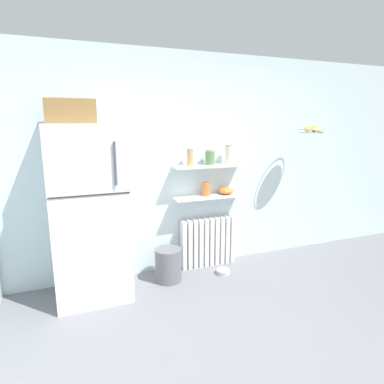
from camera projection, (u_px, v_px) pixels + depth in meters
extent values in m
plane|color=slate|center=(258.00, 331.00, 2.84)|extent=(7.04, 7.04, 0.00)
cube|color=silver|center=(194.00, 164.00, 3.98)|extent=(7.04, 0.10, 2.60)
cube|color=silver|center=(90.00, 214.00, 3.27)|extent=(0.73, 0.65, 1.79)
cube|color=#262628|center=(90.00, 195.00, 2.92)|extent=(0.72, 0.01, 0.01)
cylinder|color=#4C4C51|center=(115.00, 164.00, 2.93)|extent=(0.02, 0.02, 0.40)
cube|color=olive|center=(70.00, 112.00, 3.02)|extent=(0.44, 0.45, 0.22)
cube|color=white|center=(184.00, 245.00, 4.00)|extent=(0.05, 0.12, 0.62)
cube|color=white|center=(189.00, 244.00, 4.03)|extent=(0.05, 0.12, 0.62)
cube|color=white|center=(195.00, 244.00, 4.05)|extent=(0.05, 0.12, 0.62)
cube|color=white|center=(200.00, 243.00, 4.08)|extent=(0.05, 0.12, 0.62)
cube|color=white|center=(205.00, 242.00, 4.10)|extent=(0.05, 0.12, 0.62)
cube|color=white|center=(211.00, 241.00, 4.13)|extent=(0.05, 0.12, 0.62)
cube|color=white|center=(216.00, 241.00, 4.15)|extent=(0.05, 0.12, 0.62)
cube|color=white|center=(221.00, 240.00, 4.18)|extent=(0.05, 0.12, 0.62)
cube|color=white|center=(226.00, 239.00, 4.21)|extent=(0.05, 0.12, 0.62)
cube|color=white|center=(231.00, 238.00, 4.23)|extent=(0.05, 0.12, 0.62)
cube|color=white|center=(209.00, 197.00, 3.96)|extent=(0.90, 0.22, 0.02)
cube|color=white|center=(210.00, 166.00, 3.88)|extent=(0.90, 0.22, 0.02)
cylinder|color=tan|center=(190.00, 158.00, 3.77)|extent=(0.08, 0.08, 0.18)
cylinder|color=gray|center=(190.00, 149.00, 3.75)|extent=(0.07, 0.07, 0.02)
cylinder|color=#5B7F4C|center=(210.00, 158.00, 3.86)|extent=(0.11, 0.11, 0.16)
cylinder|color=gray|center=(210.00, 151.00, 3.85)|extent=(0.10, 0.10, 0.02)
cylinder|color=beige|center=(229.00, 155.00, 3.95)|extent=(0.10, 0.10, 0.22)
cylinder|color=gray|center=(229.00, 145.00, 3.92)|extent=(0.09, 0.09, 0.02)
cylinder|color=#CC7033|center=(206.00, 189.00, 3.93)|extent=(0.10, 0.10, 0.16)
ellipsoid|color=orange|center=(226.00, 191.00, 4.03)|extent=(0.19, 0.19, 0.09)
cylinder|color=slate|center=(168.00, 265.00, 3.72)|extent=(0.30, 0.30, 0.38)
cylinder|color=#B7B7BC|center=(223.00, 272.00, 3.92)|extent=(0.17, 0.17, 0.05)
torus|color=#B2B2B7|center=(311.00, 129.00, 4.01)|extent=(0.35, 0.35, 0.01)
cylinder|color=#A8A8AD|center=(311.00, 133.00, 4.02)|extent=(0.28, 0.28, 0.01)
sphere|color=#7FAD38|center=(314.00, 129.00, 4.05)|extent=(0.08, 0.08, 0.08)
sphere|color=gold|center=(307.00, 129.00, 4.00)|extent=(0.07, 0.07, 0.07)
ellipsoid|color=yellow|center=(316.00, 130.00, 4.00)|extent=(0.13, 0.17, 0.09)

